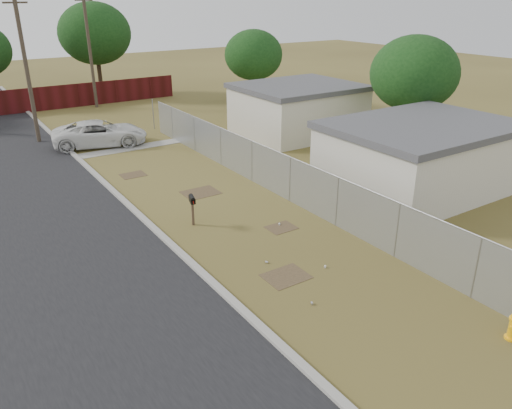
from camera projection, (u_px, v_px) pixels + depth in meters
ground at (228, 217)px, 20.26m from camera, size 120.00×120.00×0.00m
street at (14, 190)px, 23.00m from camera, size 15.10×60.00×0.12m
chainlink_fence at (276, 177)px, 22.31m from camera, size 0.10×27.06×2.02m
utility_poles at (17, 54)px, 32.43m from camera, size 12.60×8.24×9.00m
houses at (353, 130)px, 26.97m from camera, size 9.30×17.24×3.10m
horizon_trees at (75, 48)px, 36.96m from camera, size 33.32×31.94×7.78m
mailbox at (192, 202)px, 19.20m from camera, size 0.31×0.54×1.23m
pickup_truck at (100, 133)px, 29.43m from camera, size 5.83×3.82×1.49m
scattered_litter at (294, 261)px, 16.85m from camera, size 2.50×5.04×0.07m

